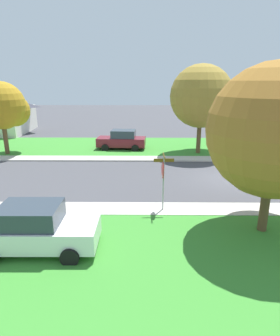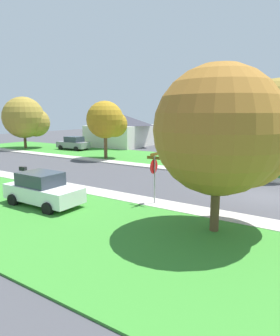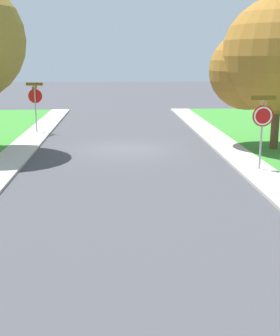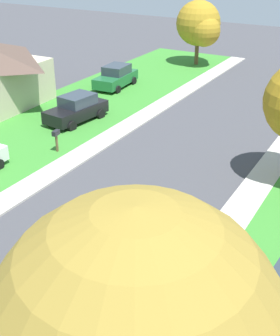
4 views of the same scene
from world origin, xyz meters
name	(u,v)px [view 4 (image 4 of 4)]	position (x,y,z in m)	size (l,w,h in m)	color
sidewalk_east	(233,220)	(4.70, 12.00, 0.05)	(1.40, 56.00, 0.10)	#B7B2A8
sidewalk_west	(57,169)	(-4.70, 12.00, 0.05)	(1.40, 56.00, 0.10)	#B7B2A8
car_black_far_down_street	(77,109)	(-7.99, 18.13, 0.87)	(2.42, 4.48, 1.76)	black
car_green_driveway_right	(116,77)	(-9.86, 25.73, 0.87)	(2.25, 4.41, 1.76)	#1E6033
tree_corner_large	(200,25)	(-7.04, 35.38, 3.66)	(4.28, 3.98, 5.78)	brown
mailbox	(56,136)	(-6.05, 13.72, 1.01)	(0.29, 0.50, 1.31)	brown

